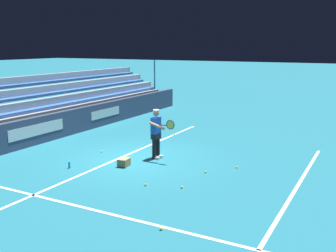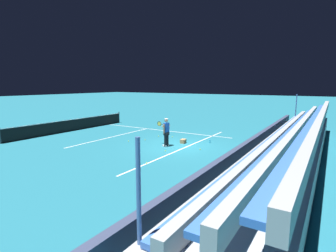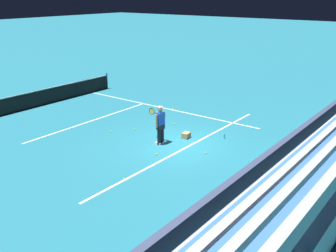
{
  "view_description": "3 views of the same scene",
  "coord_description": "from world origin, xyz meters",
  "px_view_note": "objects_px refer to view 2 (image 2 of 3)",
  "views": [
    {
      "loc": [
        11.01,
        7.23,
        3.87
      ],
      "look_at": [
        -0.5,
        1.05,
        1.17
      ],
      "focal_mm": 42.0,
      "sensor_mm": 36.0,
      "label": 1
    },
    {
      "loc": [
        -13.62,
        -7.82,
        3.78
      ],
      "look_at": [
        -0.47,
        0.47,
        1.28
      ],
      "focal_mm": 28.0,
      "sensor_mm": 36.0,
      "label": 2
    },
    {
      "loc": [
        -13.0,
        -9.35,
        6.38
      ],
      "look_at": [
        -0.64,
        0.04,
        1.03
      ],
      "focal_mm": 42.0,
      "sensor_mm": 36.0,
      "label": 3
    }
  ],
  "objects_px": {
    "tennis_ball_on_baseline": "(168,130)",
    "tennis_ball_far_left": "(128,141)",
    "tennis_ball_far_right": "(159,136)",
    "tennis_ball_toward_net": "(200,149)",
    "tennis_player": "(166,132)",
    "water_bottle": "(210,141)",
    "tennis_ball_near_player": "(146,163)",
    "tennis_ball_midcourt": "(165,151)",
    "tennis_ball_stray_back": "(145,140)",
    "tennis_net": "(72,125)",
    "tennis_ball_by_box": "(172,137)",
    "ball_box_cardboard": "(183,141)"
  },
  "relations": [
    {
      "from": "tennis_ball_on_baseline",
      "to": "tennis_ball_far_left",
      "type": "distance_m",
      "value": 4.9
    },
    {
      "from": "tennis_ball_on_baseline",
      "to": "tennis_ball_far_right",
      "type": "xyz_separation_m",
      "value": [
        -2.45,
        -0.72,
        0.0
      ]
    },
    {
      "from": "tennis_ball_on_baseline",
      "to": "tennis_ball_toward_net",
      "type": "height_order",
      "value": "same"
    },
    {
      "from": "tennis_player",
      "to": "tennis_ball_toward_net",
      "type": "bearing_deg",
      "value": -82.58
    },
    {
      "from": "tennis_ball_toward_net",
      "to": "water_bottle",
      "type": "xyz_separation_m",
      "value": [
        2.01,
        0.26,
        0.08
      ]
    },
    {
      "from": "tennis_ball_near_player",
      "to": "tennis_ball_far_right",
      "type": "bearing_deg",
      "value": 29.19
    },
    {
      "from": "tennis_ball_midcourt",
      "to": "tennis_ball_far_right",
      "type": "relative_size",
      "value": 1.0
    },
    {
      "from": "tennis_player",
      "to": "tennis_ball_midcourt",
      "type": "distance_m",
      "value": 1.52
    },
    {
      "from": "tennis_ball_stray_back",
      "to": "tennis_ball_midcourt",
      "type": "distance_m",
      "value": 3.27
    },
    {
      "from": "tennis_ball_midcourt",
      "to": "tennis_net",
      "type": "height_order",
      "value": "tennis_net"
    },
    {
      "from": "tennis_player",
      "to": "tennis_ball_near_player",
      "type": "bearing_deg",
      "value": -162.13
    },
    {
      "from": "tennis_ball_near_player",
      "to": "tennis_ball_stray_back",
      "type": "distance_m",
      "value": 5.29
    },
    {
      "from": "water_bottle",
      "to": "tennis_ball_toward_net",
      "type": "bearing_deg",
      "value": -172.59
    },
    {
      "from": "tennis_ball_on_baseline",
      "to": "tennis_ball_far_right",
      "type": "distance_m",
      "value": 2.56
    },
    {
      "from": "tennis_ball_far_right",
      "to": "water_bottle",
      "type": "height_order",
      "value": "water_bottle"
    },
    {
      "from": "tennis_ball_midcourt",
      "to": "tennis_ball_toward_net",
      "type": "bearing_deg",
      "value": -48.32
    },
    {
      "from": "tennis_ball_far_right",
      "to": "tennis_ball_by_box",
      "type": "bearing_deg",
      "value": -72.28
    },
    {
      "from": "tennis_net",
      "to": "water_bottle",
      "type": "bearing_deg",
      "value": -80.42
    },
    {
      "from": "tennis_ball_near_player",
      "to": "tennis_ball_far_left",
      "type": "xyz_separation_m",
      "value": [
        3.27,
        3.95,
        0.0
      ]
    },
    {
      "from": "ball_box_cardboard",
      "to": "tennis_ball_midcourt",
      "type": "distance_m",
      "value": 2.38
    },
    {
      "from": "tennis_ball_on_baseline",
      "to": "tennis_ball_far_left",
      "type": "xyz_separation_m",
      "value": [
        -4.9,
        0.03,
        0.0
      ]
    },
    {
      "from": "ball_box_cardboard",
      "to": "tennis_ball_on_baseline",
      "type": "relative_size",
      "value": 6.06
    },
    {
      "from": "tennis_player",
      "to": "tennis_ball_toward_net",
      "type": "xyz_separation_m",
      "value": [
        0.28,
        -2.17,
        -0.86
      ]
    },
    {
      "from": "tennis_net",
      "to": "tennis_ball_by_box",
      "type": "bearing_deg",
      "value": -75.56
    },
    {
      "from": "tennis_ball_far_right",
      "to": "water_bottle",
      "type": "relative_size",
      "value": 0.3
    },
    {
      "from": "tennis_ball_near_player",
      "to": "tennis_ball_midcourt",
      "type": "xyz_separation_m",
      "value": [
        2.44,
        0.49,
        0.0
      ]
    },
    {
      "from": "tennis_player",
      "to": "tennis_net",
      "type": "relative_size",
      "value": 0.15
    },
    {
      "from": "tennis_ball_far_left",
      "to": "tennis_ball_near_player",
      "type": "bearing_deg",
      "value": -129.66
    },
    {
      "from": "tennis_ball_on_baseline",
      "to": "tennis_ball_far_right",
      "type": "relative_size",
      "value": 1.0
    },
    {
      "from": "tennis_player",
      "to": "tennis_ball_on_baseline",
      "type": "bearing_deg",
      "value": 30.84
    },
    {
      "from": "tennis_player",
      "to": "tennis_ball_toward_net",
      "type": "height_order",
      "value": "tennis_player"
    },
    {
      "from": "tennis_ball_near_player",
      "to": "tennis_ball_far_right",
      "type": "xyz_separation_m",
      "value": [
        5.72,
        3.19,
        0.0
      ]
    },
    {
      "from": "tennis_ball_on_baseline",
      "to": "tennis_ball_toward_net",
      "type": "relative_size",
      "value": 1.0
    },
    {
      "from": "tennis_ball_stray_back",
      "to": "tennis_ball_toward_net",
      "type": "relative_size",
      "value": 1.0
    },
    {
      "from": "tennis_ball_stray_back",
      "to": "tennis_ball_toward_net",
      "type": "bearing_deg",
      "value": -95.04
    },
    {
      "from": "tennis_ball_far_right",
      "to": "ball_box_cardboard",
      "type": "bearing_deg",
      "value": -109.68
    },
    {
      "from": "ball_box_cardboard",
      "to": "tennis_net",
      "type": "relative_size",
      "value": 0.04
    },
    {
      "from": "tennis_ball_far_right",
      "to": "tennis_ball_far_left",
      "type": "relative_size",
      "value": 1.0
    },
    {
      "from": "tennis_ball_by_box",
      "to": "tennis_ball_toward_net",
      "type": "distance_m",
      "value": 3.95
    },
    {
      "from": "tennis_ball_by_box",
      "to": "tennis_ball_on_baseline",
      "type": "height_order",
      "value": "same"
    },
    {
      "from": "tennis_player",
      "to": "tennis_ball_midcourt",
      "type": "bearing_deg",
      "value": -149.04
    },
    {
      "from": "tennis_ball_on_baseline",
      "to": "tennis_ball_far_left",
      "type": "bearing_deg",
      "value": 179.59
    },
    {
      "from": "tennis_ball_by_box",
      "to": "water_bottle",
      "type": "xyz_separation_m",
      "value": [
        -0.22,
        -3.0,
        0.08
      ]
    },
    {
      "from": "tennis_ball_midcourt",
      "to": "tennis_player",
      "type": "bearing_deg",
      "value": 30.96
    },
    {
      "from": "tennis_player",
      "to": "tennis_ball_far_left",
      "type": "bearing_deg",
      "value": 94.89
    },
    {
      "from": "tennis_ball_toward_net",
      "to": "tennis_ball_far_right",
      "type": "distance_m",
      "value": 4.65
    },
    {
      "from": "tennis_ball_near_player",
      "to": "tennis_ball_on_baseline",
      "type": "xyz_separation_m",
      "value": [
        8.17,
        3.91,
        0.0
      ]
    },
    {
      "from": "tennis_ball_far_left",
      "to": "tennis_net",
      "type": "xyz_separation_m",
      "value": [
        0.64,
        6.49,
        0.46
      ]
    },
    {
      "from": "ball_box_cardboard",
      "to": "tennis_ball_stray_back",
      "type": "distance_m",
      "value": 2.69
    },
    {
      "from": "tennis_ball_on_baseline",
      "to": "tennis_ball_midcourt",
      "type": "height_order",
      "value": "same"
    }
  ]
}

